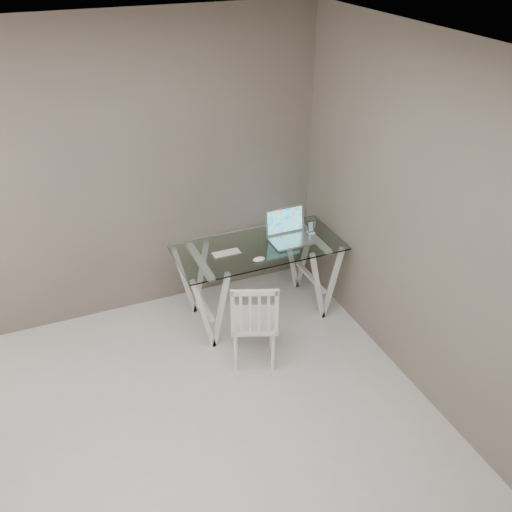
# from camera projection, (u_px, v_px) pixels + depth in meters

# --- Properties ---
(room) EXTENTS (4.50, 4.52, 2.71)m
(room) POSITION_uv_depth(u_px,v_px,m) (155.00, 278.00, 2.89)
(room) COLOR beige
(room) RESTS_ON ground
(desk) EXTENTS (1.50, 0.70, 0.75)m
(desk) POSITION_uv_depth(u_px,v_px,m) (258.00, 280.00, 5.28)
(desk) COLOR silver
(desk) RESTS_ON ground
(chair) EXTENTS (0.49, 0.49, 0.83)m
(chair) POSITION_uv_depth(u_px,v_px,m) (254.00, 320.00, 4.64)
(chair) COLOR white
(chair) RESTS_ON ground
(laptop) EXTENTS (0.38, 0.31, 0.27)m
(laptop) POSITION_uv_depth(u_px,v_px,m) (289.00, 232.00, 5.19)
(laptop) COLOR silver
(laptop) RESTS_ON desk
(keyboard) EXTENTS (0.26, 0.11, 0.01)m
(keyboard) POSITION_uv_depth(u_px,v_px,m) (226.00, 253.00, 4.99)
(keyboard) COLOR silver
(keyboard) RESTS_ON desk
(mouse) EXTENTS (0.11, 0.06, 0.03)m
(mouse) POSITION_uv_depth(u_px,v_px,m) (259.00, 259.00, 4.87)
(mouse) COLOR white
(mouse) RESTS_ON desk
(phone_dock) EXTENTS (0.07, 0.07, 0.12)m
(phone_dock) POSITION_uv_depth(u_px,v_px,m) (311.00, 230.00, 5.29)
(phone_dock) COLOR white
(phone_dock) RESTS_ON desk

